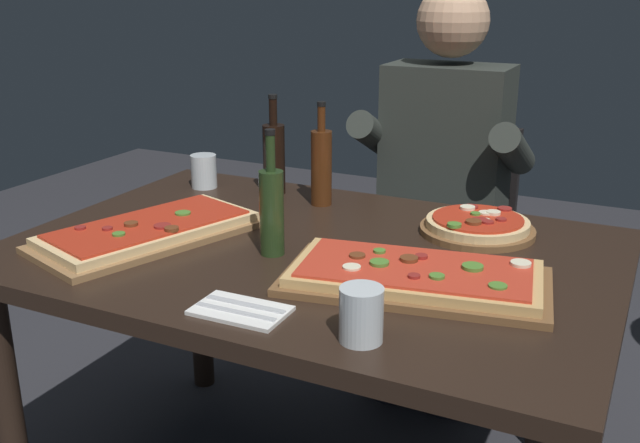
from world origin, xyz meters
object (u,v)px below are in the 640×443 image
(vinegar_bottle_green, at_px, (272,209))
(seated_diner, at_px, (440,178))
(pizza_rectangular_left, at_px, (149,231))
(pizza_rectangular_front, at_px, (415,276))
(oil_bottle_amber, at_px, (321,166))
(dining_table, at_px, (311,285))
(wine_bottle_dark, at_px, (274,157))
(tumbler_near_camera, at_px, (204,171))
(diner_chair, at_px, (447,242))
(tumbler_far_side, at_px, (361,315))
(pizza_round_far, at_px, (477,226))

(vinegar_bottle_green, bearing_deg, seated_diner, 79.47)
(vinegar_bottle_green, bearing_deg, pizza_rectangular_left, -172.27)
(pizza_rectangular_front, relative_size, oil_bottle_amber, 2.03)
(pizza_rectangular_left, bearing_deg, dining_table, 17.11)
(pizza_rectangular_front, height_order, vinegar_bottle_green, vinegar_bottle_green)
(seated_diner, bearing_deg, wine_bottle_dark, -136.44)
(oil_bottle_amber, distance_m, tumbler_near_camera, 0.40)
(tumbler_near_camera, xyz_separation_m, seated_diner, (0.61, 0.41, -0.05))
(diner_chair, bearing_deg, tumbler_far_side, -80.88)
(tumbler_near_camera, bearing_deg, pizza_rectangular_left, -72.15)
(oil_bottle_amber, xyz_separation_m, seated_diner, (0.22, 0.41, -0.11))
(oil_bottle_amber, height_order, tumbler_near_camera, oil_bottle_amber)
(dining_table, distance_m, pizza_round_far, 0.44)
(pizza_round_far, height_order, diner_chair, diner_chair)
(pizza_round_far, height_order, oil_bottle_amber, oil_bottle_amber)
(pizza_round_far, distance_m, tumbler_near_camera, 0.85)
(dining_table, height_order, vinegar_bottle_green, vinegar_bottle_green)
(pizza_round_far, bearing_deg, seated_diner, 117.11)
(seated_diner, bearing_deg, tumbler_near_camera, -146.07)
(dining_table, xyz_separation_m, oil_bottle_amber, (-0.13, 0.32, 0.21))
(seated_diner, bearing_deg, pizza_rectangular_front, -76.29)
(dining_table, xyz_separation_m, seated_diner, (0.09, 0.74, 0.10))
(oil_bottle_amber, bearing_deg, vinegar_bottle_green, -80.36)
(diner_chair, bearing_deg, pizza_round_far, -67.86)
(tumbler_near_camera, distance_m, tumbler_far_side, 1.07)
(tumbler_near_camera, bearing_deg, vinegar_bottle_green, -40.73)
(dining_table, relative_size, oil_bottle_amber, 4.86)
(diner_chair, bearing_deg, dining_table, -95.96)
(pizza_rectangular_left, height_order, diner_chair, diner_chair)
(pizza_round_far, relative_size, tumbler_near_camera, 2.83)
(wine_bottle_dark, relative_size, vinegar_bottle_green, 1.00)
(tumbler_far_side, bearing_deg, diner_chair, 99.12)
(vinegar_bottle_green, height_order, tumbler_near_camera, vinegar_bottle_green)
(tumbler_far_side, xyz_separation_m, seated_diner, (-0.20, 1.11, -0.05))
(pizza_round_far, height_order, vinegar_bottle_green, vinegar_bottle_green)
(vinegar_bottle_green, distance_m, diner_chair, 1.01)
(pizza_rectangular_left, distance_m, pizza_round_far, 0.81)
(tumbler_near_camera, height_order, tumbler_far_side, same)
(wine_bottle_dark, bearing_deg, seated_diner, 43.56)
(pizza_round_far, height_order, tumbler_near_camera, tumbler_near_camera)
(wine_bottle_dark, height_order, tumbler_near_camera, wine_bottle_dark)
(wine_bottle_dark, height_order, seated_diner, seated_diner)
(vinegar_bottle_green, height_order, diner_chair, vinegar_bottle_green)
(pizza_round_far, xyz_separation_m, seated_diner, (-0.24, 0.46, -0.02))
(dining_table, xyz_separation_m, wine_bottle_dark, (-0.30, 0.36, 0.20))
(dining_table, bearing_deg, diner_chair, 84.04)
(vinegar_bottle_green, distance_m, tumbler_near_camera, 0.61)
(pizza_rectangular_left, bearing_deg, oil_bottle_amber, 60.13)
(vinegar_bottle_green, distance_m, seated_diner, 0.83)
(vinegar_bottle_green, bearing_deg, oil_bottle_amber, 99.64)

